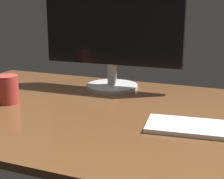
{
  "coord_description": "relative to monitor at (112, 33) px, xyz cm",
  "views": [
    {
      "loc": [
        41.33,
        -93.84,
        35.66
      ],
      "look_at": [
        1.95,
        3.47,
        8.0
      ],
      "focal_mm": 52.72,
      "sensor_mm": 36.0,
      "label": 1
    }
  ],
  "objects": [
    {
      "name": "desk",
      "position": [
        7.55,
        -27.01,
        -23.42
      ],
      "size": [
        140.0,
        84.0,
        2.0
      ],
      "primitive_type": "cube",
      "color": "brown",
      "rests_on": "ground"
    },
    {
      "name": "monitor",
      "position": [
        0.0,
        0.0,
        0.0
      ],
      "size": [
        56.31,
        21.04,
        40.54
      ],
      "rotation": [
        0.0,
        0.0,
        0.03
      ],
      "color": "#B8B8B8",
      "rests_on": "desk"
    },
    {
      "name": "keyboard",
      "position": [
        43.7,
        -33.37,
        -21.78
      ],
      "size": [
        38.51,
        17.16,
        1.29
      ],
      "primitive_type": "cube",
      "rotation": [
        0.0,
        0.0,
        0.12
      ],
      "color": "white",
      "rests_on": "desk"
    },
    {
      "name": "coffee_mug",
      "position": [
        -25.51,
        -32.86,
        -17.56
      ],
      "size": [
        7.36,
        7.36,
        9.73
      ],
      "primitive_type": "cylinder",
      "color": "#B23833",
      "rests_on": "desk"
    }
  ]
}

